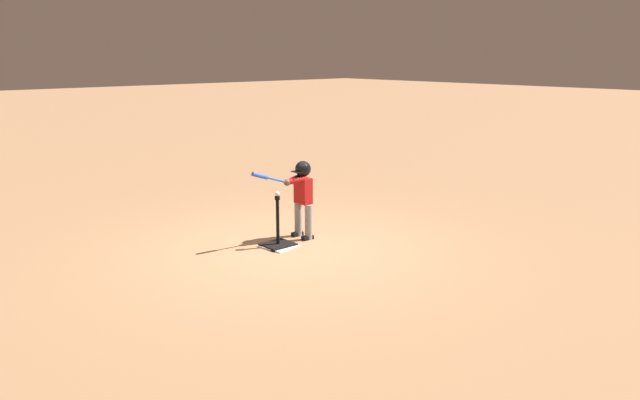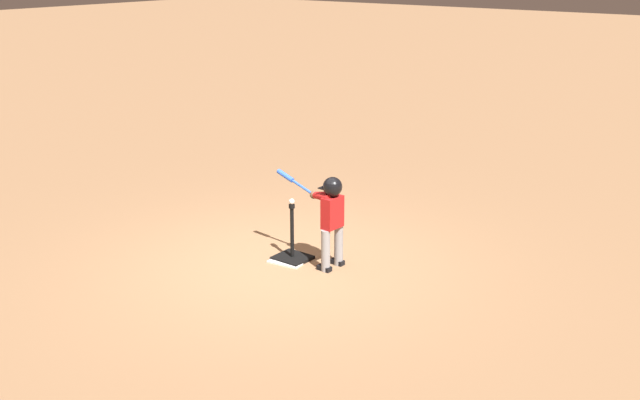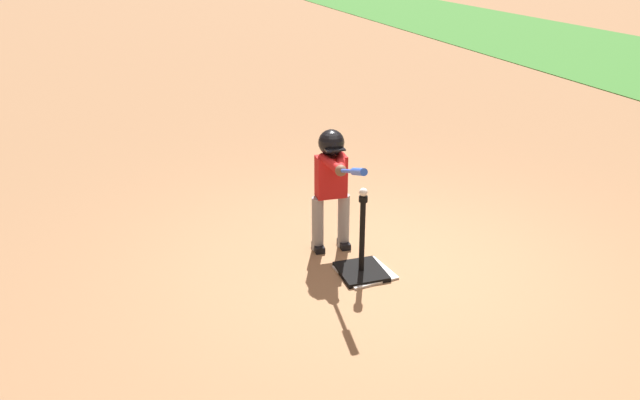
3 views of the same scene
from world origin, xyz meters
TOP-DOWN VIEW (x-y plane):
  - ground_plane at (0.00, 0.00)m, footprint 90.00×90.00m
  - home_plate at (0.03, -0.17)m, footprint 0.49×0.49m
  - batting_tee at (0.03, -0.21)m, footprint 0.43×0.39m
  - batter_child at (-0.50, -0.30)m, footprint 1.02×0.37m
  - baseball at (0.03, -0.21)m, footprint 0.07×0.07m

SIDE VIEW (x-z plane):
  - ground_plane at x=0.00m, z-range 0.00..0.00m
  - home_plate at x=0.03m, z-range 0.00..0.02m
  - batting_tee at x=0.03m, z-range -0.27..0.48m
  - batter_child at x=-0.50m, z-range 0.16..1.34m
  - baseball at x=0.03m, z-range 0.75..0.82m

